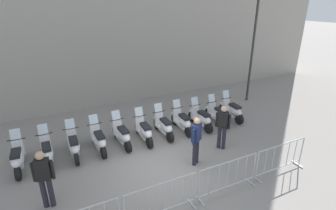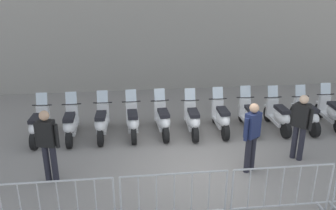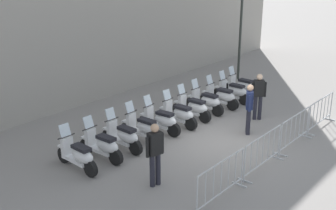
{
  "view_description": "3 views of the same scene",
  "coord_description": "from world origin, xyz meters",
  "px_view_note": "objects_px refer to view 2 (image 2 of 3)",
  "views": [
    {
      "loc": [
        -4.37,
        -6.07,
        5.34
      ],
      "look_at": [
        1.54,
        2.0,
        1.23
      ],
      "focal_mm": 28.4,
      "sensor_mm": 36.0,
      "label": 1
    },
    {
      "loc": [
        -2.99,
        -6.88,
        4.43
      ],
      "look_at": [
        -0.35,
        2.18,
        0.89
      ],
      "focal_mm": 37.01,
      "sensor_mm": 36.0,
      "label": 2
    },
    {
      "loc": [
        -12.12,
        -4.91,
        5.7
      ],
      "look_at": [
        0.04,
        2.19,
        0.83
      ],
      "focal_mm": 46.12,
      "sensor_mm": 36.0,
      "label": 3
    }
  ],
  "objects_px": {
    "officer_near_row_end": "(301,124)",
    "motorcycle_3": "(133,121)",
    "motorcycle_7": "(249,116)",
    "motorcycle_8": "(279,116)",
    "barrier_segment_0": "(59,206)",
    "barrier_segment_1": "(174,198)",
    "motorcycle_9": "(306,115)",
    "motorcycle_5": "(192,120)",
    "motorcycle_10": "(332,113)",
    "motorcycle_4": "(163,120)",
    "officer_by_barriers": "(48,142)",
    "motorcycle_2": "(102,123)",
    "officer_mid_plaza": "(252,134)",
    "motorcycle_6": "(221,118)",
    "motorcycle_0": "(39,126)",
    "barrier_segment_2": "(282,191)",
    "motorcycle_1": "(71,124)"
  },
  "relations": [
    {
      "from": "motorcycle_6",
      "to": "motorcycle_5",
      "type": "bearing_deg",
      "value": 172.66
    },
    {
      "from": "motorcycle_4",
      "to": "barrier_segment_1",
      "type": "distance_m",
      "value": 3.92
    },
    {
      "from": "motorcycle_8",
      "to": "barrier_segment_1",
      "type": "bearing_deg",
      "value": -143.77
    },
    {
      "from": "motorcycle_0",
      "to": "officer_mid_plaza",
      "type": "xyz_separation_m",
      "value": [
        4.92,
        -3.16,
        0.53
      ]
    },
    {
      "from": "motorcycle_4",
      "to": "barrier_segment_1",
      "type": "relative_size",
      "value": 0.87
    },
    {
      "from": "motorcycle_3",
      "to": "motorcycle_5",
      "type": "relative_size",
      "value": 1.0
    },
    {
      "from": "motorcycle_3",
      "to": "officer_mid_plaza",
      "type": "bearing_deg",
      "value": -49.5
    },
    {
      "from": "officer_by_barriers",
      "to": "motorcycle_10",
      "type": "bearing_deg",
      "value": 5.49
    },
    {
      "from": "motorcycle_7",
      "to": "motorcycle_8",
      "type": "xyz_separation_m",
      "value": [
        0.85,
        -0.24,
        0.0
      ]
    },
    {
      "from": "motorcycle_0",
      "to": "officer_near_row_end",
      "type": "bearing_deg",
      "value": -25.03
    },
    {
      "from": "motorcycle_8",
      "to": "barrier_segment_0",
      "type": "bearing_deg",
      "value": -156.35
    },
    {
      "from": "motorcycle_2",
      "to": "officer_near_row_end",
      "type": "xyz_separation_m",
      "value": [
        4.64,
        -2.69,
        0.53
      ]
    },
    {
      "from": "motorcycle_4",
      "to": "barrier_segment_1",
      "type": "xyz_separation_m",
      "value": [
        -0.83,
        -3.83,
        0.07
      ]
    },
    {
      "from": "motorcycle_2",
      "to": "officer_mid_plaza",
      "type": "distance_m",
      "value": 4.32
    },
    {
      "from": "motorcycle_8",
      "to": "barrier_segment_2",
      "type": "bearing_deg",
      "value": -122.3
    },
    {
      "from": "motorcycle_6",
      "to": "barrier_segment_0",
      "type": "xyz_separation_m",
      "value": [
        -4.62,
        -3.13,
        0.07
      ]
    },
    {
      "from": "officer_near_row_end",
      "to": "motorcycle_3",
      "type": "bearing_deg",
      "value": 146.12
    },
    {
      "from": "motorcycle_5",
      "to": "motorcycle_8",
      "type": "xyz_separation_m",
      "value": [
        2.59,
        -0.47,
        0.0
      ]
    },
    {
      "from": "motorcycle_10",
      "to": "motorcycle_8",
      "type": "bearing_deg",
      "value": 173.12
    },
    {
      "from": "motorcycle_2",
      "to": "barrier_segment_1",
      "type": "distance_m",
      "value": 4.23
    },
    {
      "from": "motorcycle_5",
      "to": "barrier_segment_0",
      "type": "relative_size",
      "value": 0.86
    },
    {
      "from": "motorcycle_7",
      "to": "motorcycle_10",
      "type": "bearing_deg",
      "value": -9.77
    },
    {
      "from": "motorcycle_1",
      "to": "motorcycle_10",
      "type": "xyz_separation_m",
      "value": [
        7.78,
        -1.33,
        0.0
      ]
    },
    {
      "from": "barrier_segment_2",
      "to": "barrier_segment_1",
      "type": "bearing_deg",
      "value": 170.31
    },
    {
      "from": "motorcycle_4",
      "to": "motorcycle_8",
      "type": "bearing_deg",
      "value": -11.44
    },
    {
      "from": "motorcycle_9",
      "to": "barrier_segment_2",
      "type": "distance_m",
      "value": 4.51
    },
    {
      "from": "motorcycle_8",
      "to": "officer_by_barriers",
      "type": "xyz_separation_m",
      "value": [
        -6.54,
        -1.01,
        0.53
      ]
    },
    {
      "from": "barrier_segment_2",
      "to": "officer_by_barriers",
      "type": "height_order",
      "value": "officer_by_barriers"
    },
    {
      "from": "motorcycle_2",
      "to": "motorcycle_10",
      "type": "distance_m",
      "value": 7.02
    },
    {
      "from": "motorcycle_10",
      "to": "officer_near_row_end",
      "type": "bearing_deg",
      "value": -147.04
    },
    {
      "from": "motorcycle_0",
      "to": "officer_by_barriers",
      "type": "bearing_deg",
      "value": -80.88
    },
    {
      "from": "motorcycle_10",
      "to": "officer_by_barriers",
      "type": "distance_m",
      "value": 8.33
    },
    {
      "from": "motorcycle_10",
      "to": "officer_near_row_end",
      "type": "xyz_separation_m",
      "value": [
        -2.27,
        -1.47,
        0.53
      ]
    },
    {
      "from": "motorcycle_9",
      "to": "officer_near_row_end",
      "type": "relative_size",
      "value": 0.99
    },
    {
      "from": "barrier_segment_1",
      "to": "motorcycle_3",
      "type": "bearing_deg",
      "value": 90.48
    },
    {
      "from": "motorcycle_10",
      "to": "officer_mid_plaza",
      "type": "height_order",
      "value": "officer_mid_plaza"
    },
    {
      "from": "motorcycle_2",
      "to": "barrier_segment_0",
      "type": "relative_size",
      "value": 0.86
    },
    {
      "from": "motorcycle_8",
      "to": "officer_mid_plaza",
      "type": "height_order",
      "value": "officer_mid_plaza"
    },
    {
      "from": "motorcycle_0",
      "to": "motorcycle_6",
      "type": "xyz_separation_m",
      "value": [
        5.18,
        -0.94,
        0.0
      ]
    },
    {
      "from": "motorcycle_10",
      "to": "barrier_segment_2",
      "type": "distance_m",
      "value": 5.12
    },
    {
      "from": "motorcycle_2",
      "to": "officer_mid_plaza",
      "type": "height_order",
      "value": "officer_mid_plaza"
    },
    {
      "from": "motorcycle_4",
      "to": "motorcycle_5",
      "type": "bearing_deg",
      "value": -15.24
    },
    {
      "from": "motorcycle_5",
      "to": "motorcycle_6",
      "type": "xyz_separation_m",
      "value": [
        0.87,
        -0.11,
        0.0
      ]
    },
    {
      "from": "barrier_segment_0",
      "to": "barrier_segment_1",
      "type": "xyz_separation_m",
      "value": [
        2.07,
        -0.35,
        0.0
      ]
    },
    {
      "from": "motorcycle_0",
      "to": "motorcycle_6",
      "type": "relative_size",
      "value": 1.0
    },
    {
      "from": "motorcycle_10",
      "to": "barrier_segment_1",
      "type": "bearing_deg",
      "value": -154.09
    },
    {
      "from": "motorcycle_4",
      "to": "barrier_segment_0",
      "type": "bearing_deg",
      "value": -129.89
    },
    {
      "from": "motorcycle_8",
      "to": "officer_by_barriers",
      "type": "relative_size",
      "value": 1.0
    },
    {
      "from": "motorcycle_10",
      "to": "barrier_segment_2",
      "type": "xyz_separation_m",
      "value": [
        -3.94,
        -3.27,
        0.07
      ]
    },
    {
      "from": "barrier_segment_1",
      "to": "officer_by_barriers",
      "type": "distance_m",
      "value": 3.14
    }
  ]
}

